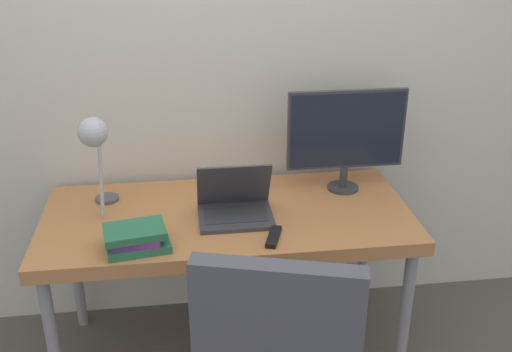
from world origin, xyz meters
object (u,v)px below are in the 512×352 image
laptop (235,206)px  monitor (346,133)px  desk_lamp (95,140)px  book_stack (136,238)px

laptop → monitor: (0.52, 0.20, 0.22)m
laptop → monitor: 0.60m
laptop → desk_lamp: bearing=172.8°
desk_lamp → book_stack: bearing=-61.3°
laptop → monitor: size_ratio=0.58×
monitor → book_stack: 1.03m
laptop → desk_lamp: (-0.55, 0.07, 0.29)m
monitor → book_stack: monitor is taller
book_stack → monitor: bearing=24.2°
laptop → monitor: bearing=21.4°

